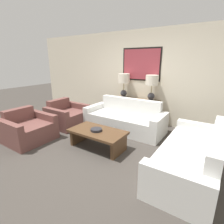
% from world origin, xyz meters
% --- Properties ---
extents(ground_plane, '(20.00, 20.00, 0.00)m').
position_xyz_m(ground_plane, '(0.00, 0.00, 0.00)').
color(ground_plane, '#3D3833').
extents(back_wall, '(8.28, 0.12, 2.65)m').
position_xyz_m(back_wall, '(0.00, 2.37, 1.33)').
color(back_wall, beige).
rests_on(back_wall, ground_plane).
extents(console_table, '(1.35, 0.37, 0.72)m').
position_xyz_m(console_table, '(0.00, 2.11, 0.36)').
color(console_table, brown).
rests_on(console_table, ground_plane).
extents(table_lamp_left, '(0.35, 0.35, 0.71)m').
position_xyz_m(table_lamp_left, '(-0.44, 2.11, 1.20)').
color(table_lamp_left, '#333338').
rests_on(table_lamp_left, console_table).
extents(table_lamp_right, '(0.35, 0.35, 0.71)m').
position_xyz_m(table_lamp_right, '(0.44, 2.11, 1.20)').
color(table_lamp_right, '#333338').
rests_on(table_lamp_right, console_table).
extents(couch_by_back_wall, '(2.13, 0.89, 0.81)m').
position_xyz_m(couch_by_back_wall, '(0.00, 1.41, 0.27)').
color(couch_by_back_wall, silver).
rests_on(couch_by_back_wall, ground_plane).
extents(couch_by_side, '(0.89, 2.13, 0.81)m').
position_xyz_m(couch_by_side, '(1.87, 0.38, 0.27)').
color(couch_by_side, silver).
rests_on(couch_by_side, ground_plane).
extents(coffee_table, '(1.20, 0.65, 0.39)m').
position_xyz_m(coffee_table, '(0.04, 0.19, 0.29)').
color(coffee_table, '#4C331E').
rests_on(coffee_table, ground_plane).
extents(decorative_bowl, '(0.24, 0.24, 0.05)m').
position_xyz_m(decorative_bowl, '(0.02, 0.16, 0.42)').
color(decorative_bowl, '#232328').
rests_on(decorative_bowl, coffee_table).
extents(armchair_near_back_wall, '(0.91, 0.99, 0.72)m').
position_xyz_m(armchair_near_back_wall, '(-1.55, 0.79, 0.26)').
color(armchair_near_back_wall, brown).
rests_on(armchair_near_back_wall, ground_plane).
extents(armchair_near_camera, '(0.91, 0.99, 0.72)m').
position_xyz_m(armchair_near_camera, '(-1.55, -0.41, 0.26)').
color(armchair_near_camera, brown).
rests_on(armchair_near_camera, ground_plane).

